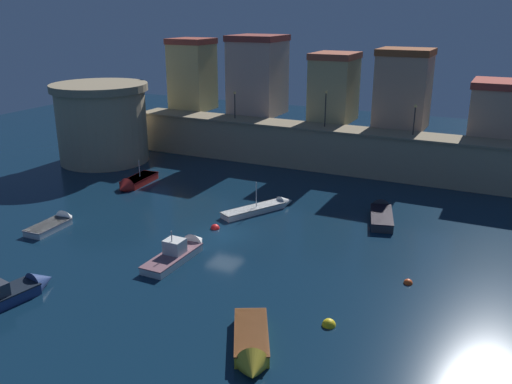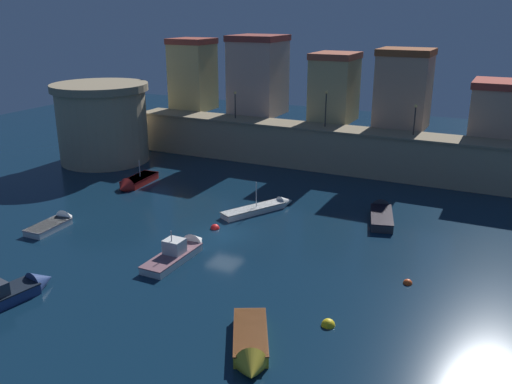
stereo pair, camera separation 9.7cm
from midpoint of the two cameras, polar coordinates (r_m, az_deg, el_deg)
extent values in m
plane|color=#0C2338|center=(43.19, -3.29, -4.42)|extent=(116.69, 116.69, 0.00)
cube|color=tan|center=(61.05, 6.45, 4.60)|extent=(45.22, 3.74, 4.44)
cube|color=gray|center=(60.53, 6.53, 6.74)|extent=(45.22, 4.04, 0.24)
cube|color=#CEB973|center=(71.69, -6.55, 11.81)|extent=(4.73, 4.70, 8.20)
cube|color=#9D3E2F|center=(71.31, -6.69, 15.36)|extent=(4.92, 4.89, 0.70)
cube|color=#CEA791|center=(67.89, 0.26, 11.78)|extent=(5.77, 5.92, 8.74)
cube|color=brown|center=(67.49, 0.27, 15.77)|extent=(6.00, 6.16, 0.70)
cube|color=tan|center=(64.21, 8.20, 10.44)|extent=(4.56, 5.50, 7.04)
cube|color=#A65037|center=(63.79, 8.36, 13.88)|extent=(4.74, 5.72, 0.70)
cube|color=tan|center=(61.98, 15.14, 10.03)|extent=(5.38, 4.95, 7.73)
cube|color=brown|center=(61.54, 15.48, 13.90)|extent=(5.60, 5.14, 0.70)
cylinder|color=tan|center=(65.32, -15.63, 6.61)|extent=(9.98, 9.98, 8.12)
cylinder|color=gray|center=(64.59, -15.98, 10.47)|extent=(10.78, 10.78, 0.80)
cylinder|color=black|center=(64.29, -2.14, 8.93)|extent=(0.12, 0.12, 2.81)
sphere|color=#F9D172|center=(64.05, -2.16, 10.30)|extent=(0.32, 0.32, 0.32)
cylinder|color=black|center=(59.91, 7.32, 8.45)|extent=(0.12, 0.12, 3.58)
sphere|color=#F9D172|center=(59.61, 7.40, 10.29)|extent=(0.32, 0.32, 0.32)
cylinder|color=black|center=(57.74, 16.24, 7.09)|extent=(0.12, 0.12, 2.79)
sphere|color=#F9D172|center=(57.47, 16.38, 8.60)|extent=(0.32, 0.32, 0.32)
cube|color=gold|center=(29.96, -0.49, -14.83)|extent=(3.62, 4.81, 0.73)
cone|color=gold|center=(27.64, -0.40, -18.08)|extent=(2.06, 1.88, 1.66)
cube|color=brown|center=(29.78, -0.49, -14.32)|extent=(3.69, 4.91, 0.08)
cube|color=white|center=(46.82, -20.79, -3.44)|extent=(1.89, 3.73, 0.54)
cone|color=white|center=(48.35, -18.95, -2.54)|extent=(1.68, 1.10, 1.64)
cube|color=gray|center=(46.74, -20.82, -3.18)|extent=(1.92, 3.80, 0.08)
cube|color=#333338|center=(46.56, 13.00, -2.66)|extent=(2.94, 5.20, 0.74)
cone|color=#333338|center=(49.47, 12.91, -1.38)|extent=(1.94, 1.76, 1.63)
cube|color=black|center=(46.45, 13.03, -2.28)|extent=(3.00, 5.30, 0.08)
cube|color=white|center=(38.93, -8.66, -6.84)|extent=(1.80, 5.23, 0.57)
cone|color=white|center=(41.38, -6.09, -5.14)|extent=(1.68, 1.41, 1.67)
cube|color=#7D545D|center=(38.83, -8.68, -6.52)|extent=(1.84, 5.33, 0.08)
cube|color=silver|center=(38.85, -8.44, -5.61)|extent=(1.32, 1.22, 1.00)
cylinder|color=#B2B2B7|center=(38.48, -8.71, -5.25)|extent=(0.08, 0.08, 1.77)
cube|color=red|center=(56.64, -11.99, 1.23)|extent=(2.08, 4.59, 0.70)
cone|color=red|center=(54.44, -13.58, 0.40)|extent=(1.74, 1.38, 1.65)
cube|color=#590B0E|center=(56.55, -12.01, 1.53)|extent=(2.12, 4.68, 0.08)
cylinder|color=#B2B2B7|center=(56.40, -12.00, 2.43)|extent=(0.08, 0.08, 1.70)
cone|color=navy|center=(37.88, -21.34, -8.62)|extent=(1.86, 1.67, 1.64)
cube|color=silver|center=(47.43, -0.21, -1.89)|extent=(4.03, 5.89, 0.54)
cone|color=silver|center=(49.49, 3.23, -1.03)|extent=(1.78, 1.83, 1.26)
cube|color=slate|center=(47.35, -0.21, -1.63)|extent=(4.11, 6.01, 0.08)
cylinder|color=#B2B2B7|center=(47.13, 0.09, -0.25)|extent=(0.08, 0.08, 2.22)
sphere|color=yellow|center=(31.80, 7.62, -13.62)|extent=(0.79, 0.79, 0.79)
sphere|color=red|center=(44.33, -4.23, -3.82)|extent=(0.73, 0.73, 0.73)
sphere|color=#EA4C19|center=(37.12, 15.60, -9.18)|extent=(0.60, 0.60, 0.60)
camera|label=1|loc=(0.05, -89.94, 0.02)|focal=38.37mm
camera|label=2|loc=(0.05, 90.06, -0.02)|focal=38.37mm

